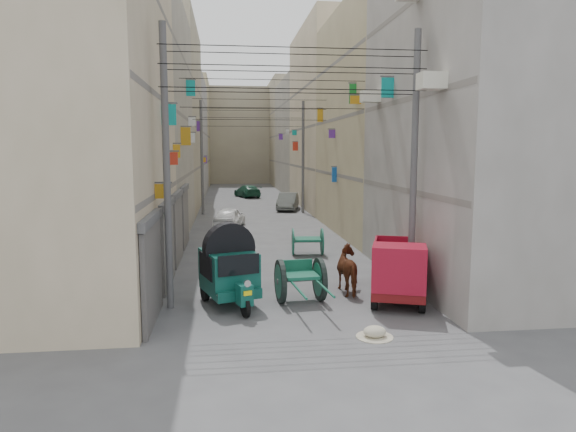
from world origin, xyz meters
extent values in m
plane|color=#49494C|center=(0.00, 0.00, 0.00)|extent=(140.00, 140.00, 0.00)
cube|color=beige|center=(-8.00, 8.00, 6.50)|extent=(8.00, 10.00, 13.00)
cube|color=slate|center=(-4.12, 8.00, 3.20)|extent=(0.25, 9.80, 0.18)
cube|color=slate|center=(-4.12, 8.00, 6.20)|extent=(0.25, 9.80, 0.18)
cube|color=#A2998A|center=(-8.00, 19.00, 6.00)|extent=(8.00, 12.00, 12.00)
cube|color=slate|center=(-4.12, 19.00, 3.20)|extent=(0.25, 11.76, 0.18)
cube|color=slate|center=(-4.12, 19.00, 6.20)|extent=(0.25, 11.76, 0.18)
cube|color=slate|center=(-4.12, 19.00, 9.20)|extent=(0.25, 11.76, 0.18)
cube|color=tan|center=(-8.00, 32.00, 7.00)|extent=(8.00, 14.00, 14.00)
cube|color=slate|center=(-4.12, 32.00, 3.20)|extent=(0.25, 13.72, 0.18)
cube|color=slate|center=(-4.12, 32.00, 6.20)|extent=(0.25, 13.72, 0.18)
cube|color=slate|center=(-4.12, 32.00, 9.20)|extent=(0.25, 13.72, 0.18)
cube|color=#A29C98|center=(-8.00, 46.00, 5.90)|extent=(8.00, 14.00, 11.80)
cube|color=slate|center=(-4.12, 46.00, 3.20)|extent=(0.25, 13.72, 0.18)
cube|color=slate|center=(-4.12, 46.00, 6.20)|extent=(0.25, 13.72, 0.18)
cube|color=slate|center=(-4.12, 46.00, 9.20)|extent=(0.25, 13.72, 0.18)
cube|color=tan|center=(-8.00, 59.00, 6.75)|extent=(8.00, 12.00, 13.50)
cube|color=slate|center=(-4.12, 59.00, 3.20)|extent=(0.25, 11.76, 0.18)
cube|color=slate|center=(-4.12, 59.00, 6.20)|extent=(0.25, 11.76, 0.18)
cube|color=slate|center=(-4.12, 59.00, 9.20)|extent=(0.25, 11.76, 0.18)
cube|color=#A29C98|center=(8.00, 8.00, 6.50)|extent=(8.00, 10.00, 13.00)
cube|color=slate|center=(4.12, 8.00, 3.20)|extent=(0.25, 9.80, 0.18)
cube|color=slate|center=(4.12, 8.00, 6.20)|extent=(0.25, 9.80, 0.18)
cube|color=slate|center=(4.12, 8.00, 9.20)|extent=(0.25, 9.80, 0.18)
cube|color=tan|center=(8.00, 19.00, 6.00)|extent=(8.00, 12.00, 12.00)
cube|color=slate|center=(4.12, 19.00, 3.20)|extent=(0.25, 11.76, 0.18)
cube|color=slate|center=(4.12, 19.00, 6.20)|extent=(0.25, 11.76, 0.18)
cube|color=slate|center=(4.12, 19.00, 9.20)|extent=(0.25, 11.76, 0.18)
cube|color=beige|center=(8.00, 32.00, 7.00)|extent=(8.00, 14.00, 14.00)
cube|color=slate|center=(4.12, 32.00, 3.20)|extent=(0.25, 13.72, 0.18)
cube|color=slate|center=(4.12, 32.00, 6.20)|extent=(0.25, 13.72, 0.18)
cube|color=slate|center=(4.12, 32.00, 9.20)|extent=(0.25, 13.72, 0.18)
cube|color=#A2998A|center=(8.00, 46.00, 5.90)|extent=(8.00, 14.00, 11.80)
cube|color=slate|center=(4.12, 46.00, 3.20)|extent=(0.25, 13.72, 0.18)
cube|color=slate|center=(4.12, 46.00, 6.20)|extent=(0.25, 13.72, 0.18)
cube|color=slate|center=(4.12, 46.00, 9.20)|extent=(0.25, 13.72, 0.18)
cube|color=tan|center=(8.00, 59.00, 6.75)|extent=(8.00, 12.00, 13.50)
cube|color=slate|center=(4.12, 59.00, 3.20)|extent=(0.25, 11.76, 0.18)
cube|color=slate|center=(4.12, 59.00, 6.20)|extent=(0.25, 11.76, 0.18)
cube|color=slate|center=(4.12, 59.00, 9.20)|extent=(0.25, 11.76, 0.18)
cube|color=tan|center=(0.00, 66.00, 6.50)|extent=(22.00, 10.00, 13.00)
cube|color=#46464A|center=(-3.92, 4.80, 1.30)|extent=(0.12, 3.00, 2.60)
cube|color=#515153|center=(-3.90, 4.80, 2.75)|extent=(0.18, 3.20, 0.25)
cube|color=#46464A|center=(-3.92, 8.50, 1.30)|extent=(0.12, 3.00, 2.60)
cube|color=#515153|center=(-3.90, 8.50, 2.75)|extent=(0.18, 3.20, 0.25)
cube|color=#46464A|center=(-3.92, 12.20, 1.30)|extent=(0.12, 3.00, 2.60)
cube|color=#515153|center=(-3.90, 12.20, 2.75)|extent=(0.18, 3.20, 0.25)
cube|color=#46464A|center=(-3.92, 16.00, 1.30)|extent=(0.12, 3.00, 2.60)
cube|color=#515153|center=(-3.90, 16.00, 2.75)|extent=(0.18, 3.20, 0.25)
cube|color=#0D9894|center=(3.81, 34.28, 5.98)|extent=(0.38, 0.08, 0.41)
cube|color=#612A9B|center=(-3.86, 41.61, 3.62)|extent=(0.27, 0.08, 0.71)
cube|color=#C58A17|center=(-3.78, 6.43, 3.35)|extent=(0.44, 0.08, 0.42)
cube|color=#C58A17|center=(-3.77, 15.80, 5.17)|extent=(0.45, 0.08, 0.84)
cube|color=#612A9B|center=(3.79, 44.88, 5.91)|extent=(0.41, 0.08, 0.59)
cube|color=red|center=(-3.81, 9.76, 4.24)|extent=(0.38, 0.08, 0.44)
cube|color=red|center=(3.78, 33.54, 4.85)|extent=(0.43, 0.08, 0.72)
cube|color=white|center=(3.86, 39.62, 6.25)|extent=(0.28, 0.08, 0.44)
cube|color=#0D9894|center=(-3.76, 20.00, 7.85)|extent=(0.48, 0.08, 0.84)
cube|color=#C48515|center=(-3.85, 38.07, 3.67)|extent=(0.31, 0.08, 0.44)
cube|color=#612A9B|center=(3.82, 19.02, 5.41)|extent=(0.35, 0.08, 0.45)
cube|color=#C58A17|center=(3.83, 22.65, 6.65)|extent=(0.34, 0.08, 0.79)
cube|color=#C58A17|center=(-3.86, 12.02, 4.50)|extent=(0.28, 0.08, 0.52)
cube|color=#612A9B|center=(-3.86, 29.62, 6.26)|extent=(0.28, 0.08, 0.74)
cube|color=#195AB3|center=(3.87, 18.51, 3.22)|extent=(0.26, 0.08, 0.80)
cube|color=white|center=(3.83, 9.37, 6.69)|extent=(0.34, 0.08, 0.55)
cube|color=#0D9894|center=(-3.76, 8.55, 5.67)|extent=(0.47, 0.08, 0.67)
cube|color=white|center=(-3.80, 21.15, 6.14)|extent=(0.40, 0.08, 0.47)
cube|color=white|center=(-3.84, 21.66, 5.24)|extent=(0.32, 0.08, 0.55)
cube|color=#C48515|center=(3.76, 13.74, 6.73)|extent=(0.47, 0.08, 0.35)
cube|color=#167B2A|center=(3.84, 14.58, 7.07)|extent=(0.32, 0.08, 0.89)
cube|color=#0D9894|center=(3.78, 9.29, 6.73)|extent=(0.44, 0.08, 0.69)
cube|color=#195AB3|center=(-4.06, 6.00, 3.00)|extent=(0.10, 3.20, 0.80)
cube|color=red|center=(-4.06, 15.00, 3.00)|extent=(0.10, 3.20, 0.80)
cube|color=#612A9B|center=(-4.06, 27.00, 3.00)|extent=(0.10, 3.20, 0.80)
cube|color=#C48515|center=(-4.06, 39.00, 3.00)|extent=(0.10, 3.20, 0.80)
cube|color=#167B2A|center=(4.06, 6.00, 3.00)|extent=(0.10, 3.20, 0.80)
cube|color=white|center=(4.06, 15.00, 3.00)|extent=(0.10, 3.20, 0.80)
cube|color=#0D9894|center=(4.06, 27.00, 3.00)|extent=(0.10, 3.20, 0.80)
cube|color=red|center=(4.06, 39.00, 3.00)|extent=(0.10, 3.20, 0.80)
cube|color=silver|center=(3.65, 5.00, 6.40)|extent=(0.70, 0.55, 0.45)
cube|color=silver|center=(3.65, 11.00, 6.60)|extent=(0.70, 0.55, 0.45)
cylinder|color=#515153|center=(-3.60, 6.00, 4.00)|extent=(0.20, 0.20, 8.00)
cylinder|color=#515153|center=(3.60, 6.00, 4.00)|extent=(0.20, 0.20, 8.00)
cylinder|color=#515153|center=(-3.60, 28.00, 4.00)|extent=(0.20, 0.20, 8.00)
cylinder|color=#515153|center=(3.60, 28.00, 4.00)|extent=(0.20, 0.20, 8.00)
cylinder|color=black|center=(0.00, 5.50, 6.20)|extent=(7.40, 0.02, 0.02)
cylinder|color=black|center=(0.00, 5.50, 6.80)|extent=(7.40, 0.02, 0.02)
cylinder|color=black|center=(0.00, 5.50, 7.30)|extent=(7.40, 0.02, 0.02)
cylinder|color=black|center=(0.00, 6.50, 6.20)|extent=(7.40, 0.02, 0.02)
cylinder|color=black|center=(0.00, 6.50, 6.80)|extent=(7.40, 0.02, 0.02)
cylinder|color=black|center=(0.00, 6.50, 7.30)|extent=(7.40, 0.02, 0.02)
cylinder|color=black|center=(0.00, 12.00, 6.20)|extent=(7.40, 0.02, 0.02)
cylinder|color=black|center=(0.00, 12.00, 6.80)|extent=(7.40, 0.02, 0.02)
cylinder|color=black|center=(0.00, 12.00, 7.30)|extent=(7.40, 0.02, 0.02)
cylinder|color=black|center=(0.00, 20.00, 6.20)|extent=(7.40, 0.02, 0.02)
cylinder|color=black|center=(0.00, 20.00, 6.80)|extent=(7.40, 0.02, 0.02)
cylinder|color=black|center=(0.00, 20.00, 7.30)|extent=(7.40, 0.02, 0.02)
cylinder|color=black|center=(0.00, 28.00, 6.20)|extent=(7.40, 0.02, 0.02)
cylinder|color=black|center=(0.00, 28.00, 6.80)|extent=(7.40, 0.02, 0.02)
cylinder|color=black|center=(0.00, 28.00, 7.30)|extent=(7.40, 0.02, 0.02)
cylinder|color=black|center=(-1.48, 4.85, 0.29)|extent=(0.30, 0.60, 0.58)
cylinder|color=black|center=(-2.63, 6.57, 0.29)|extent=(0.30, 0.60, 0.58)
cylinder|color=black|center=(-1.54, 6.92, 0.29)|extent=(0.30, 0.60, 0.58)
cube|color=#0D493E|center=(-1.90, 6.15, 0.50)|extent=(1.85, 2.29, 0.29)
cube|color=#0D493E|center=(-1.50, 4.90, 0.63)|extent=(0.49, 0.56, 0.57)
cylinder|color=silver|center=(-1.42, 4.67, 0.99)|extent=(0.19, 0.11, 0.19)
cube|color=yellow|center=(-1.42, 4.65, 0.73)|extent=(0.23, 0.10, 0.13)
cube|color=#0D493E|center=(-1.91, 6.20, 1.10)|extent=(1.83, 2.11, 0.99)
cube|color=black|center=(-1.63, 5.33, 1.36)|extent=(1.16, 0.43, 0.57)
cube|color=black|center=(-2.57, 5.99, 1.20)|extent=(0.42, 1.21, 0.68)
cube|color=black|center=(-1.26, 6.41, 1.20)|extent=(0.42, 1.21, 0.68)
cube|color=white|center=(-1.63, 5.30, 0.57)|extent=(1.26, 0.45, 0.06)
cylinder|color=black|center=(-0.39, 6.09, 0.65)|extent=(0.26, 1.31, 1.31)
cylinder|color=#13553E|center=(-0.39, 6.09, 0.65)|extent=(0.25, 1.03, 1.02)
cylinder|color=#515153|center=(-0.39, 6.09, 0.65)|extent=(0.22, 0.19, 0.17)
cylinder|color=black|center=(0.82, 6.20, 0.65)|extent=(0.26, 1.31, 1.31)
cylinder|color=#13553E|center=(0.82, 6.20, 0.65)|extent=(0.25, 1.03, 1.02)
cylinder|color=#515153|center=(0.82, 6.20, 0.65)|extent=(0.22, 0.19, 0.17)
cylinder|color=#515153|center=(0.22, 6.15, 0.65)|extent=(1.26, 0.19, 0.07)
cube|color=#13553E|center=(0.22, 6.15, 0.82)|extent=(1.07, 1.11, 0.09)
cube|color=#13553E|center=(0.17, 6.61, 1.03)|extent=(0.98, 0.16, 0.33)
cylinder|color=#13553E|center=(-0.05, 4.95, 0.75)|extent=(0.26, 2.14, 0.07)
cylinder|color=#13553E|center=(0.70, 5.02, 0.75)|extent=(0.26, 2.14, 0.07)
cylinder|color=black|center=(2.21, 5.11, 0.33)|extent=(0.39, 0.69, 0.67)
cylinder|color=black|center=(2.94, 7.21, 0.33)|extent=(0.39, 0.69, 0.67)
cylinder|color=black|center=(3.46, 4.68, 0.33)|extent=(0.39, 0.69, 0.67)
cylinder|color=black|center=(4.19, 6.78, 0.33)|extent=(0.39, 0.69, 0.67)
cube|color=#5C0D0F|center=(3.20, 5.95, 0.56)|extent=(2.48, 3.64, 0.35)
cube|color=maroon|center=(2.82, 4.84, 1.27)|extent=(1.74, 1.48, 1.27)
cube|color=black|center=(2.67, 4.39, 1.37)|extent=(1.27, 0.49, 0.56)
cube|color=#5C0D0F|center=(3.38, 6.47, 0.83)|extent=(2.16, 2.60, 0.12)
cube|color=maroon|center=(2.68, 6.71, 1.27)|extent=(0.78, 2.13, 0.86)
cube|color=maroon|center=(4.08, 6.23, 1.27)|extent=(0.78, 2.13, 0.86)
cube|color=maroon|center=(3.74, 7.51, 1.27)|extent=(1.46, 0.55, 0.86)
cylinder|color=#13553E|center=(0.90, 13.01, 0.59)|extent=(0.15, 1.18, 1.17)
cylinder|color=#13553E|center=(2.16, 12.91, 0.59)|extent=(0.15, 1.18, 1.17)
cube|color=#13553E|center=(1.53, 12.96, 0.70)|extent=(1.20, 1.08, 0.09)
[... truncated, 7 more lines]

